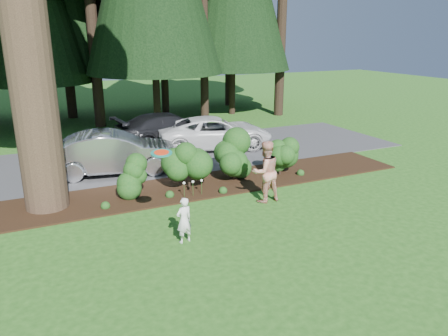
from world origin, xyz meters
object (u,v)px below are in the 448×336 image
object	(u,v)px
adult	(265,172)
car_dark_suv	(168,129)
child	(184,220)
car_white_suv	(215,132)
frisbee	(161,153)
car_silver_wagon	(114,153)

from	to	relation	value
adult	car_dark_suv	bearing A→B (deg)	-89.81
car_dark_suv	child	bearing A→B (deg)	156.77
adult	car_white_suv	bearing A→B (deg)	-103.62
car_white_suv	frisbee	xyz separation A→B (m)	(-5.01, -8.17, 1.64)
child	car_white_suv	bearing A→B (deg)	-133.22
car_silver_wagon	car_white_suv	bearing A→B (deg)	-59.55
car_silver_wagon	adult	xyz separation A→B (m)	(3.66, -4.76, 0.15)
car_silver_wagon	frisbee	world-z (taller)	frisbee
car_silver_wagon	child	size ratio (longest dim) A/B	4.03
child	adult	bearing A→B (deg)	-168.39
car_dark_suv	adult	size ratio (longest dim) A/B	2.61
frisbee	car_silver_wagon	bearing A→B (deg)	89.29
car_white_suv	frisbee	bearing A→B (deg)	160.10
car_white_suv	child	world-z (taller)	car_white_suv
car_silver_wagon	car_dark_suv	xyz separation A→B (m)	(3.23, 3.47, -0.06)
car_silver_wagon	car_white_suv	xyz separation A→B (m)	(4.93, 1.87, -0.08)
child	adult	xyz separation A→B (m)	(3.25, 1.59, 0.37)
car_silver_wagon	adult	world-z (taller)	adult
child	car_dark_suv	bearing A→B (deg)	-120.44
car_silver_wagon	car_dark_suv	world-z (taller)	car_silver_wagon
car_dark_suv	adult	world-z (taller)	adult
car_white_suv	car_silver_wagon	bearing A→B (deg)	122.38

